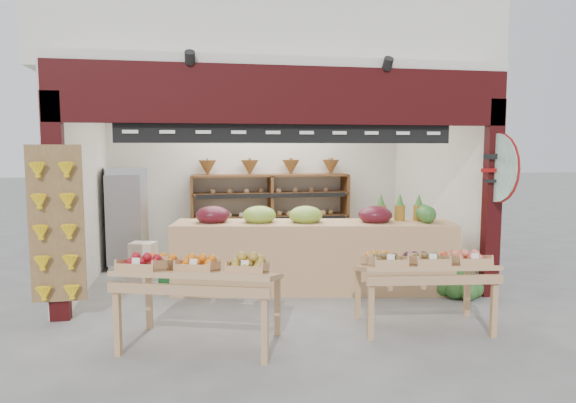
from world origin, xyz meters
The scene contains 11 objects.
ground centered at (0.00, 0.00, 0.00)m, with size 60.00×60.00×0.00m, color slate.
shop_structure centered at (0.00, 1.61, 3.92)m, with size 6.36×5.12×5.40m.
banana_board centered at (-2.73, -1.17, 1.12)m, with size 0.60×0.15×1.80m.
gift_sign centered at (2.75, -1.15, 1.75)m, with size 0.04×0.93×0.92m.
back_shelving centered at (0.19, 1.96, 1.09)m, with size 2.89×0.47×1.79m.
refrigerator centered at (-2.33, 1.62, 0.84)m, with size 0.65×0.65×1.68m, color silver.
cardboard_stack centered at (-1.75, 0.45, 0.22)m, with size 1.04×0.74×0.61m.
mid_counter centered at (0.44, -0.35, 0.53)m, with size 3.97×1.42×1.20m.
display_table_left centered at (-1.21, -2.04, 0.76)m, with size 1.76×1.31×1.00m.
display_table_right centered at (1.32, -2.04, 0.73)m, with size 1.53×0.97×0.94m.
watermelon_pile centered at (2.33, -1.01, 0.16)m, with size 0.63×0.63×0.49m.
Camera 1 is at (-1.17, -7.29, 2.01)m, focal length 32.00 mm.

